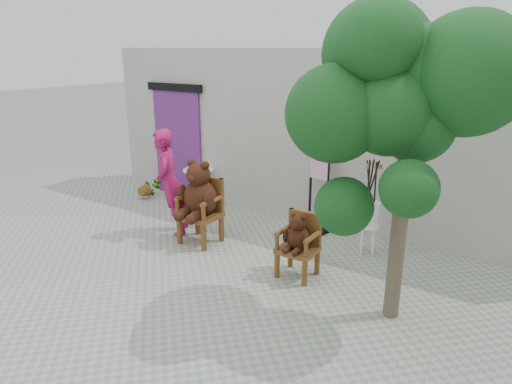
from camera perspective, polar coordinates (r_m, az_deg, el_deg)
ground_plane at (r=6.30m, az=-4.63°, el=-10.99°), size 60.00×60.00×0.00m
back_wall at (r=8.33m, az=8.27°, el=7.02°), size 9.00×1.00×3.00m
doorway at (r=9.62m, az=-9.70°, el=6.34°), size 1.40×0.11×2.33m
chair_big at (r=7.22m, az=-7.07°, el=-0.65°), size 0.67×0.72×1.36m
chair_small at (r=6.22m, az=5.38°, el=-5.83°), size 0.50×0.49×0.91m
person at (r=7.64m, az=-10.64°, el=1.14°), size 0.72×0.77×1.76m
cafe_table at (r=9.17m, az=-7.18°, el=1.23°), size 0.60×0.60×0.70m
display_stand at (r=7.76m, az=7.79°, el=-0.74°), size 0.52×0.44×1.51m
stool_bucket at (r=7.03m, az=14.01°, el=-2.58°), size 0.32×0.32×1.45m
tree at (r=4.93m, az=17.57°, el=12.39°), size 2.24×1.76×3.54m
potted_plant at (r=9.75m, az=-13.28°, el=0.54°), size 0.42×0.37×0.44m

